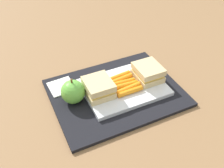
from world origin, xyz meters
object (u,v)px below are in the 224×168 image
(sandwich_half_right, at_px, (99,88))
(paper_napkin, at_px, (62,87))
(apple, at_px, (73,92))
(sandwich_half_left, at_px, (148,72))
(carrot_sticks_bundle, at_px, (124,84))
(food_tray, at_px, (124,87))

(sandwich_half_right, bearing_deg, paper_napkin, -45.97)
(paper_napkin, bearing_deg, apple, 101.46)
(sandwich_half_left, height_order, carrot_sticks_bundle, sandwich_half_left)
(carrot_sticks_bundle, height_order, paper_napkin, carrot_sticks_bundle)
(sandwich_half_left, xyz_separation_m, apple, (0.22, -0.01, -0.00))
(sandwich_half_left, relative_size, sandwich_half_right, 1.00)
(food_tray, xyz_separation_m, sandwich_half_left, (-0.08, 0.00, 0.03))
(sandwich_half_left, height_order, sandwich_half_right, same)
(carrot_sticks_bundle, relative_size, paper_napkin, 1.24)
(food_tray, relative_size, carrot_sticks_bundle, 2.65)
(sandwich_half_right, height_order, paper_napkin, sandwich_half_right)
(carrot_sticks_bundle, xyz_separation_m, paper_napkin, (0.16, -0.09, -0.02))
(apple, bearing_deg, food_tray, 174.16)
(sandwich_half_left, bearing_deg, apple, -3.81)
(food_tray, bearing_deg, carrot_sticks_bundle, 145.38)
(food_tray, xyz_separation_m, carrot_sticks_bundle, (-0.00, 0.00, 0.01))
(sandwich_half_right, xyz_separation_m, paper_napkin, (0.08, -0.08, -0.03))
(food_tray, relative_size, paper_napkin, 3.29)
(carrot_sticks_bundle, bearing_deg, paper_napkin, -27.94)
(food_tray, relative_size, sandwich_half_left, 2.88)
(sandwich_half_right, relative_size, apple, 1.05)
(sandwich_half_left, xyz_separation_m, sandwich_half_right, (0.16, 0.00, 0.00))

